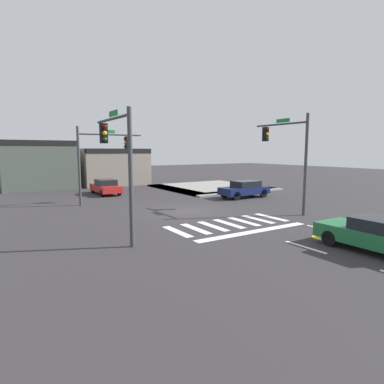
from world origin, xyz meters
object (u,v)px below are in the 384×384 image
(traffic_signal_northwest, at_px, (102,152))
(traffic_signal_southwest, at_px, (117,150))
(traffic_signal_southeast, at_px, (287,147))
(car_navy, at_px, (245,189))
(car_red, at_px, (106,187))
(car_green, at_px, (382,235))

(traffic_signal_northwest, relative_size, traffic_signal_southwest, 0.99)
(traffic_signal_southwest, xyz_separation_m, traffic_signal_southeast, (11.29, 0.52, 0.22))
(car_navy, bearing_deg, car_red, 138.03)
(traffic_signal_northwest, relative_size, car_green, 1.19)
(traffic_signal_southwest, height_order, car_red, traffic_signal_southwest)
(traffic_signal_northwest, distance_m, traffic_signal_southwest, 10.18)
(traffic_signal_northwest, xyz_separation_m, traffic_signal_southwest, (-2.25, -9.92, 0.09))
(traffic_signal_northwest, bearing_deg, traffic_signal_southwest, -102.80)
(traffic_signal_southeast, relative_size, car_navy, 1.42)
(traffic_signal_northwest, bearing_deg, traffic_signal_southeast, -46.15)
(traffic_signal_southeast, relative_size, car_red, 1.42)
(traffic_signal_northwest, relative_size, car_navy, 1.31)
(traffic_signal_southwest, bearing_deg, traffic_signal_southeast, -87.37)
(car_green, bearing_deg, traffic_signal_northwest, 17.84)
(car_navy, relative_size, car_green, 0.91)
(car_navy, height_order, car_green, car_navy)
(car_navy, bearing_deg, traffic_signal_northwest, 163.15)
(car_navy, bearing_deg, car_green, -111.00)
(traffic_signal_northwest, bearing_deg, car_navy, -16.85)
(traffic_signal_southwest, height_order, traffic_signal_southeast, traffic_signal_southeast)
(traffic_signal_northwest, bearing_deg, car_green, -72.16)
(traffic_signal_southeast, bearing_deg, car_navy, -17.25)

